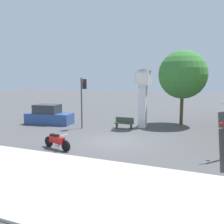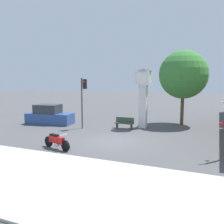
{
  "view_description": "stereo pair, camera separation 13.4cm",
  "coord_description": "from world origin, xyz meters",
  "px_view_note": "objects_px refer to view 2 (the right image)",
  "views": [
    {
      "loc": [
        6.16,
        -15.11,
        4.19
      ],
      "look_at": [
        -0.55,
        0.98,
        1.82
      ],
      "focal_mm": 40.0,
      "sensor_mm": 36.0,
      "label": 1
    },
    {
      "loc": [
        6.28,
        -15.05,
        4.19
      ],
      "look_at": [
        -0.55,
        0.98,
        1.82
      ],
      "focal_mm": 40.0,
      "sensor_mm": 36.0,
      "label": 2
    }
  ],
  "objects_px": {
    "clock_tower": "(143,89)",
    "parked_car": "(49,116)",
    "motorcycle": "(57,141)",
    "traffic_light": "(83,94)",
    "street_tree": "(183,75)",
    "bench": "(124,123)"
  },
  "relations": [
    {
      "from": "motorcycle",
      "to": "traffic_light",
      "type": "height_order",
      "value": "traffic_light"
    },
    {
      "from": "parked_car",
      "to": "street_tree",
      "type": "bearing_deg",
      "value": 12.35
    },
    {
      "from": "clock_tower",
      "to": "parked_car",
      "type": "distance_m",
      "value": 8.99
    },
    {
      "from": "clock_tower",
      "to": "traffic_light",
      "type": "xyz_separation_m",
      "value": [
        -4.46,
        -2.28,
        -0.41
      ]
    },
    {
      "from": "traffic_light",
      "to": "street_tree",
      "type": "relative_size",
      "value": 0.63
    },
    {
      "from": "traffic_light",
      "to": "street_tree",
      "type": "bearing_deg",
      "value": 34.48
    },
    {
      "from": "motorcycle",
      "to": "street_tree",
      "type": "xyz_separation_m",
      "value": [
        5.78,
        11.02,
        4.04
      ]
    },
    {
      "from": "clock_tower",
      "to": "parked_car",
      "type": "bearing_deg",
      "value": -169.36
    },
    {
      "from": "street_tree",
      "to": "parked_car",
      "type": "height_order",
      "value": "street_tree"
    },
    {
      "from": "motorcycle",
      "to": "street_tree",
      "type": "distance_m",
      "value": 13.08
    },
    {
      "from": "parked_car",
      "to": "traffic_light",
      "type": "bearing_deg",
      "value": -18.39
    },
    {
      "from": "bench",
      "to": "parked_car",
      "type": "relative_size",
      "value": 0.36
    },
    {
      "from": "traffic_light",
      "to": "parked_car",
      "type": "xyz_separation_m",
      "value": [
        -4.01,
        0.69,
        -2.15
      ]
    },
    {
      "from": "traffic_light",
      "to": "bench",
      "type": "height_order",
      "value": "traffic_light"
    },
    {
      "from": "traffic_light",
      "to": "parked_car",
      "type": "height_order",
      "value": "traffic_light"
    },
    {
      "from": "traffic_light",
      "to": "street_tree",
      "type": "distance_m",
      "value": 9.03
    },
    {
      "from": "street_tree",
      "to": "bench",
      "type": "distance_m",
      "value": 6.86
    },
    {
      "from": "clock_tower",
      "to": "motorcycle",
      "type": "bearing_deg",
      "value": -109.42
    },
    {
      "from": "street_tree",
      "to": "parked_car",
      "type": "xyz_separation_m",
      "value": [
        -11.33,
        -4.34,
        -3.76
      ]
    },
    {
      "from": "motorcycle",
      "to": "bench",
      "type": "bearing_deg",
      "value": 93.73
    },
    {
      "from": "street_tree",
      "to": "bench",
      "type": "height_order",
      "value": "street_tree"
    },
    {
      "from": "clock_tower",
      "to": "parked_car",
      "type": "xyz_separation_m",
      "value": [
        -8.47,
        -1.59,
        -2.56
      ]
    }
  ]
}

